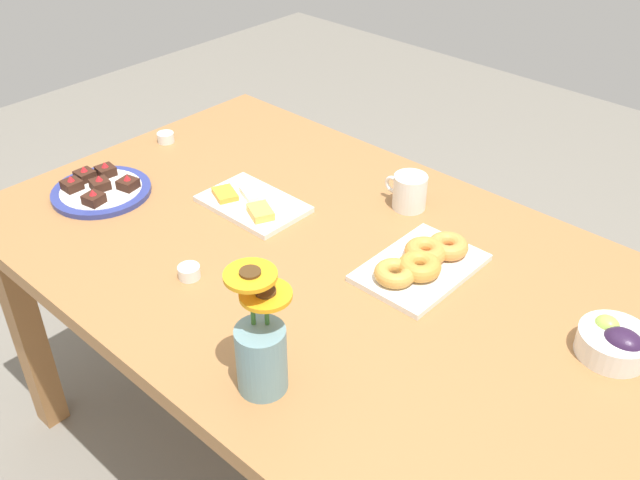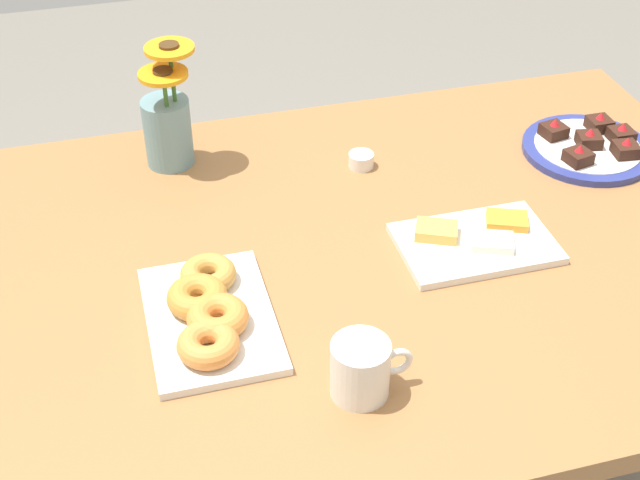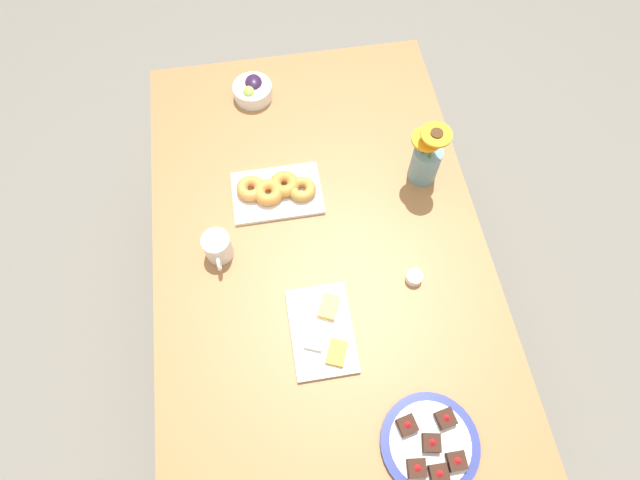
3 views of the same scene
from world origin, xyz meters
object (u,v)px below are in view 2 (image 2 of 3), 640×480
(coffee_mug, at_px, (361,368))
(croissant_platter, at_px, (209,312))
(jam_cup_honey, at_px, (361,160))
(dining_table, at_px, (320,298))
(cheese_platter, at_px, (475,241))
(flower_vase, at_px, (168,124))
(dessert_plate, at_px, (588,147))

(coffee_mug, xyz_separation_m, croissant_platter, (-0.18, 0.19, -0.02))
(croissant_platter, xyz_separation_m, jam_cup_honey, (0.35, 0.36, -0.01))
(dining_table, distance_m, cheese_platter, 0.28)
(coffee_mug, height_order, jam_cup_honey, coffee_mug)
(cheese_platter, bearing_deg, coffee_mug, -137.16)
(jam_cup_honey, distance_m, flower_vase, 0.37)
(dining_table, xyz_separation_m, cheese_platter, (0.26, -0.03, 0.10))
(jam_cup_honey, xyz_separation_m, flower_vase, (-0.35, 0.11, 0.07))
(dining_table, xyz_separation_m, coffee_mug, (-0.02, -0.30, 0.13))
(jam_cup_honey, bearing_deg, coffee_mug, -107.44)
(dessert_plate, bearing_deg, dining_table, -162.75)
(jam_cup_honey, xyz_separation_m, dessert_plate, (0.44, -0.07, -0.00))
(coffee_mug, distance_m, jam_cup_honey, 0.58)
(croissant_platter, bearing_deg, cheese_platter, 8.83)
(coffee_mug, distance_m, croissant_platter, 0.26)
(dining_table, distance_m, dessert_plate, 0.63)
(cheese_platter, xyz_separation_m, jam_cup_honey, (-0.11, 0.29, 0.00))
(croissant_platter, bearing_deg, jam_cup_honey, 45.45)
(cheese_platter, relative_size, croissant_platter, 0.93)
(coffee_mug, xyz_separation_m, cheese_platter, (0.29, 0.26, -0.03))
(coffee_mug, height_order, croissant_platter, coffee_mug)
(coffee_mug, distance_m, dessert_plate, 0.78)
(flower_vase, bearing_deg, dining_table, -61.55)
(dining_table, bearing_deg, cheese_platter, -7.47)
(dining_table, distance_m, croissant_platter, 0.25)
(jam_cup_honey, relative_size, flower_vase, 0.20)
(cheese_platter, bearing_deg, croissant_platter, -171.17)
(dining_table, bearing_deg, coffee_mug, -94.38)
(flower_vase, bearing_deg, cheese_platter, -40.88)
(coffee_mug, height_order, dessert_plate, coffee_mug)
(coffee_mug, height_order, cheese_platter, coffee_mug)
(dining_table, height_order, jam_cup_honey, jam_cup_honey)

